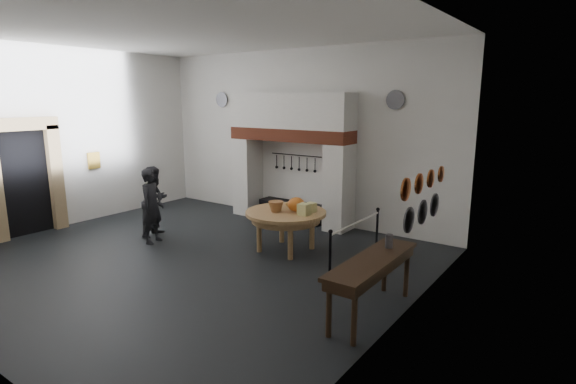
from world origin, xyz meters
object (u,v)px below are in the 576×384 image
Objects in this scene: visitor_near at (152,206)px; side_table at (373,260)px; iron_range at (292,211)px; visitor_far at (155,201)px; work_table at (286,213)px; barrier_post_near at (330,257)px; barrier_post_far at (377,231)px.

side_table is (5.57, -0.36, 0.02)m from visitor_near.
visitor_far reaches higher than iron_range.
iron_range is 1.10× the size of work_table.
barrier_post_far is at bearing 90.00° from barrier_post_near.
barrier_post_far reaches higher than work_table.
visitor_near reaches higher than visitor_far.
iron_range is 2.11× the size of barrier_post_far.
work_table is at bearing -57.95° from iron_range.
work_table reaches higher than iron_range.
visitor_near is 5.04m from barrier_post_far.
visitor_near reaches higher than barrier_post_far.
iron_range is 3.58m from visitor_far.
visitor_near is 1.02× the size of visitor_far.
side_table is 2.44× the size of barrier_post_far.
barrier_post_near is at bearing -90.00° from barrier_post_far.
visitor_near is at bearing -149.79° from visitor_far.
visitor_near is (-2.79, -1.30, 0.01)m from work_table.
visitor_near is (-1.47, -3.40, 0.60)m from iron_range.
visitor_near is at bearing -155.10° from work_table.
work_table is 2.00m from barrier_post_far.
barrier_post_near is (1.61, -0.88, -0.39)m from work_table.
work_table is 1.01× the size of visitor_near.
visitor_far is at bearing -122.00° from iron_range.
visitor_far is (-1.87, -3.00, 0.59)m from iron_range.
barrier_post_near and barrier_post_far have the same top height.
visitor_far reaches higher than barrier_post_near.
barrier_post_near is at bearing -99.81° from visitor_near.
barrier_post_far is at bearing -76.45° from visitor_near.
work_table is at bearing -145.18° from barrier_post_far.
iron_range is at bearing -38.65° from visitor_near.
visitor_near is at bearing -113.44° from iron_range.
side_table is at bearing -67.12° from barrier_post_far.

